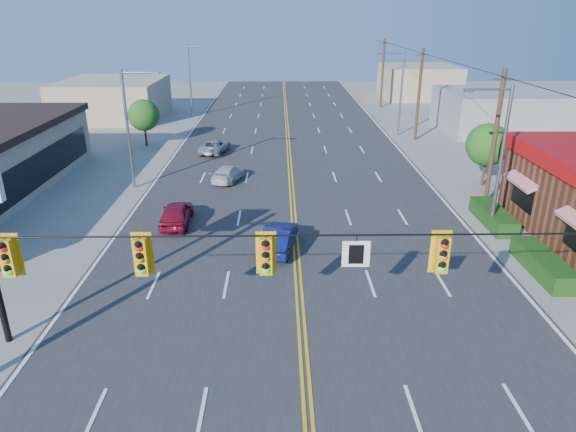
{
  "coord_description": "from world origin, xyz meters",
  "views": [
    {
      "loc": [
        -0.82,
        -12.28,
        11.46
      ],
      "look_at": [
        -0.43,
        10.89,
        2.2
      ],
      "focal_mm": 32.0,
      "sensor_mm": 36.0,
      "label": 1
    }
  ],
  "objects_px": {
    "car_magenta": "(176,214)",
    "car_blue": "(279,239)",
    "car_white": "(229,174)",
    "car_silver": "(215,147)",
    "signal_span": "(306,273)"
  },
  "relations": [
    {
      "from": "signal_span",
      "to": "car_silver",
      "type": "distance_m",
      "value": 32.15
    },
    {
      "from": "car_magenta",
      "to": "car_silver",
      "type": "bearing_deg",
      "value": -92.92
    },
    {
      "from": "car_magenta",
      "to": "car_white",
      "type": "relative_size",
      "value": 1.02
    },
    {
      "from": "signal_span",
      "to": "car_blue",
      "type": "distance_m",
      "value": 12.36
    },
    {
      "from": "car_white",
      "to": "car_silver",
      "type": "xyz_separation_m",
      "value": [
        -1.93,
        7.98,
        0.02
      ]
    },
    {
      "from": "car_silver",
      "to": "car_magenta",
      "type": "bearing_deg",
      "value": 99.6
    },
    {
      "from": "car_silver",
      "to": "car_white",
      "type": "bearing_deg",
      "value": 114.36
    },
    {
      "from": "car_magenta",
      "to": "car_silver",
      "type": "xyz_separation_m",
      "value": [
        0.32,
        16.13,
        -0.09
      ]
    },
    {
      "from": "car_magenta",
      "to": "car_blue",
      "type": "relative_size",
      "value": 0.97
    },
    {
      "from": "car_magenta",
      "to": "car_blue",
      "type": "distance_m",
      "value": 6.83
    },
    {
      "from": "car_blue",
      "to": "signal_span",
      "type": "bearing_deg",
      "value": 104.05
    },
    {
      "from": "car_magenta",
      "to": "car_white",
      "type": "height_order",
      "value": "car_magenta"
    },
    {
      "from": "car_blue",
      "to": "car_silver",
      "type": "distance_m",
      "value": 20.4
    },
    {
      "from": "signal_span",
      "to": "car_blue",
      "type": "height_order",
      "value": "signal_span"
    },
    {
      "from": "car_white",
      "to": "car_silver",
      "type": "bearing_deg",
      "value": -59.76
    }
  ]
}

